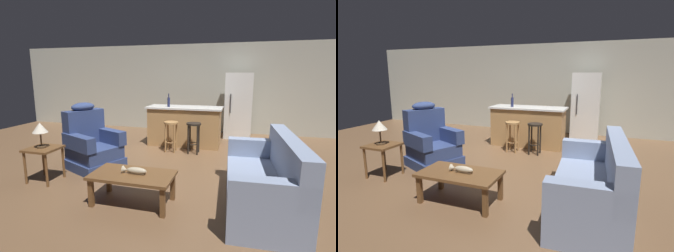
{
  "view_description": "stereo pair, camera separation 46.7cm",
  "coord_description": "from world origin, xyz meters",
  "views": [
    {
      "loc": [
        1.32,
        -4.8,
        1.71
      ],
      "look_at": [
        -0.01,
        -0.1,
        0.75
      ],
      "focal_mm": 28.0,
      "sensor_mm": 36.0,
      "label": 1
    },
    {
      "loc": [
        1.76,
        -4.65,
        1.71
      ],
      "look_at": [
        -0.01,
        -0.1,
        0.75
      ],
      "focal_mm": 28.0,
      "sensor_mm": 36.0,
      "label": 2
    }
  ],
  "objects": [
    {
      "name": "bar_stool_right",
      "position": [
        0.34,
        0.72,
        0.47
      ],
      "size": [
        0.32,
        0.32,
        0.68
      ],
      "color": "black",
      "rests_on": "ground_plane"
    },
    {
      "name": "refrigerator",
      "position": [
        1.23,
        2.55,
        0.88
      ],
      "size": [
        0.7,
        0.69,
        1.76
      ],
      "color": "white",
      "rests_on": "ground_plane"
    },
    {
      "name": "table_lamp",
      "position": [
        -1.73,
        -1.46,
        0.87
      ],
      "size": [
        0.24,
        0.24,
        0.41
      ],
      "color": "#4C3823",
      "rests_on": "end_table"
    },
    {
      "name": "end_table",
      "position": [
        -1.71,
        -1.44,
        0.46
      ],
      "size": [
        0.48,
        0.48,
        0.56
      ],
      "color": "brown",
      "rests_on": "ground_plane"
    },
    {
      "name": "couch",
      "position": [
        1.67,
        -1.36,
        0.34
      ],
      "size": [
        0.93,
        1.94,
        0.94
      ],
      "rotation": [
        0.0,
        0.0,
        3.19
      ],
      "color": "#8493B2",
      "rests_on": "ground_plane"
    },
    {
      "name": "fish_figurine",
      "position": [
        -0.0,
        -1.76,
        0.46
      ],
      "size": [
        0.34,
        0.1,
        0.1
      ],
      "color": "#4C3823",
      "rests_on": "coffee_table"
    },
    {
      "name": "bottle_tall_green",
      "position": [
        -0.37,
        1.24,
        1.07
      ],
      "size": [
        0.07,
        0.07,
        0.32
      ],
      "color": "#23284C",
      "rests_on": "kitchen_island"
    },
    {
      "name": "back_wall",
      "position": [
        0.0,
        3.12,
        1.3
      ],
      "size": [
        12.0,
        0.05,
        2.6
      ],
      "color": "#B2B2A3",
      "rests_on": "ground_plane"
    },
    {
      "name": "kitchen_island",
      "position": [
        0.0,
        1.35,
        0.48
      ],
      "size": [
        1.8,
        0.7,
        0.95
      ],
      "color": "#AD7F4C",
      "rests_on": "ground_plane"
    },
    {
      "name": "coffee_table",
      "position": [
        -0.03,
        -1.76,
        0.36
      ],
      "size": [
        1.1,
        0.6,
        0.42
      ],
      "color": "brown",
      "rests_on": "ground_plane"
    },
    {
      "name": "ground_plane",
      "position": [
        0.0,
        0.0,
        0.0
      ],
      "size": [
        12.0,
        12.0,
        0.0
      ],
      "color": "brown"
    },
    {
      "name": "recliner_near_lamp",
      "position": [
        -1.33,
        -0.65,
        0.42
      ],
      "size": [
        1.11,
        1.11,
        1.2
      ],
      "rotation": [
        0.0,
        0.0,
        -0.43
      ],
      "color": "navy",
      "rests_on": "ground_plane"
    },
    {
      "name": "bar_stool_left",
      "position": [
        -0.17,
        0.72,
        0.47
      ],
      "size": [
        0.32,
        0.32,
        0.68
      ],
      "color": "#A87A47",
      "rests_on": "ground_plane"
    }
  ]
}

